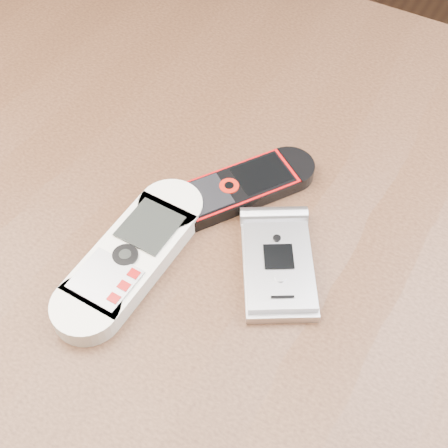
# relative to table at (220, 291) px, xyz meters

# --- Properties ---
(table) EXTENTS (1.20, 0.80, 0.75)m
(table) POSITION_rel_table_xyz_m (0.00, 0.00, 0.00)
(table) COLOR black
(table) RESTS_ON ground
(nokia_white) EXTENTS (0.06, 0.18, 0.02)m
(nokia_white) POSITION_rel_table_xyz_m (-0.05, -0.07, 0.12)
(nokia_white) COLOR white
(nokia_white) RESTS_ON table
(nokia_black_red) EXTENTS (0.13, 0.16, 0.02)m
(nokia_black_red) POSITION_rel_table_xyz_m (-0.01, 0.04, 0.11)
(nokia_black_red) COLOR black
(nokia_black_red) RESTS_ON table
(motorola_razr) EXTENTS (0.11, 0.13, 0.02)m
(motorola_razr) POSITION_rel_table_xyz_m (0.07, -0.01, 0.11)
(motorola_razr) COLOR silver
(motorola_razr) RESTS_ON table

